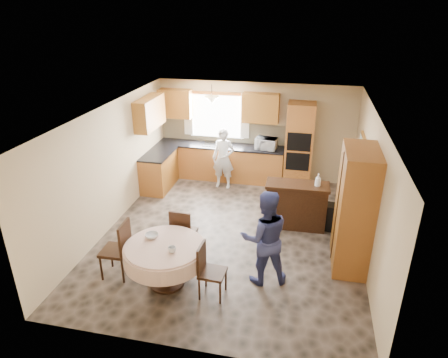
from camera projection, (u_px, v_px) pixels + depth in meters
floor at (231, 234)px, 8.06m from camera, size 5.00×6.00×0.01m
ceiling at (233, 113)px, 7.05m from camera, size 5.00×6.00×0.01m
wall_back at (255, 131)px, 10.23m from camera, size 5.00×0.02×2.50m
wall_front at (184, 274)px, 4.88m from camera, size 5.00×0.02×2.50m
wall_left at (111, 167)px, 8.04m from camera, size 0.02×6.00×2.50m
wall_right at (370, 189)px, 7.07m from camera, size 0.02×6.00×2.50m
window at (217, 116)px, 10.27m from camera, size 1.40×0.03×1.10m
curtain_left at (188, 113)px, 10.35m from camera, size 0.22×0.02×1.15m
curtain_right at (245, 116)px, 10.06m from camera, size 0.22×0.02×1.15m
base_cab_back at (220, 162)px, 10.46m from camera, size 3.30×0.60×0.88m
counter_back at (220, 146)px, 10.27m from camera, size 3.30×0.64×0.04m
base_cab_left at (159, 171)px, 9.92m from camera, size 0.60×1.20×0.88m
counter_left at (158, 154)px, 9.73m from camera, size 0.64×1.20×0.04m
backsplash at (222, 132)px, 10.42m from camera, size 3.30×0.02×0.55m
wall_cab_left at (175, 103)px, 10.22m from camera, size 0.85×0.33×0.72m
wall_cab_right at (261, 108)px, 9.79m from camera, size 0.90×0.33×0.72m
wall_cab_side at (150, 113)px, 9.35m from camera, size 0.33×1.20×0.72m
oven_tower at (299, 145)px, 9.81m from camera, size 0.66×0.62×2.12m
oven_upper at (299, 142)px, 9.45m from camera, size 0.56×0.01×0.45m
oven_lower at (297, 162)px, 9.66m from camera, size 0.56×0.01×0.45m
pendant at (212, 100)px, 9.63m from camera, size 0.36×0.36×0.18m
sideboard at (296, 206)px, 8.19m from camera, size 1.27×0.55×0.90m
space_heater at (335, 218)px, 8.10m from camera, size 0.44×0.34×0.56m
cupboard at (355, 210)px, 6.76m from camera, size 0.56×1.12×2.15m
dining_table at (165, 254)px, 6.41m from camera, size 1.31×1.31×0.75m
chair_left at (119, 247)px, 6.63m from camera, size 0.46×0.46×1.03m
chair_back at (183, 231)px, 7.17m from camera, size 0.43×0.43×0.96m
chair_right at (208, 268)px, 6.21m from camera, size 0.41×0.41×0.91m
framed_picture at (362, 146)px, 8.38m from camera, size 0.06×0.62×0.51m
microwave at (266, 144)px, 9.93m from camera, size 0.56×0.42×0.29m
person_sink at (223, 159)px, 9.83m from camera, size 0.57×0.39×1.51m
person_dining at (265, 238)px, 6.41m from camera, size 0.95×0.83×1.64m
bowl_sideboard at (283, 184)px, 8.05m from camera, size 0.28×0.28×0.06m
bottle_sideboard at (318, 181)px, 7.87m from camera, size 0.12×0.12×0.31m
cup_table at (172, 250)px, 6.15m from camera, size 0.13×0.13×0.10m
bowl_table at (152, 236)px, 6.54m from camera, size 0.24×0.24×0.07m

